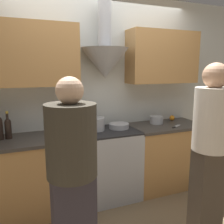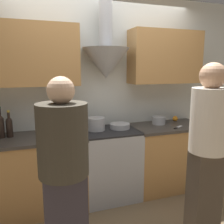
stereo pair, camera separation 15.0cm
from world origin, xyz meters
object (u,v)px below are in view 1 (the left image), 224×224
object	(u,v)px
saucepan	(156,120)
person_foreground_right	(210,148)
stove_range	(109,163)
orange_fruit	(172,118)
stock_pot	(96,124)
wine_bottle_5	(8,127)
mixing_bowl	(119,126)
person_foreground_left	(72,177)

from	to	relation	value
saucepan	person_foreground_right	bearing A→B (deg)	-100.67
stove_range	orange_fruit	xyz separation A→B (m)	(1.08, 0.18, 0.48)
stock_pot	orange_fruit	distance (m)	1.24
wine_bottle_5	mixing_bowl	bearing A→B (deg)	-1.76
mixing_bowl	saucepan	distance (m)	0.60
stock_pot	stove_range	bearing A→B (deg)	-20.05
orange_fruit	saucepan	world-z (taller)	saucepan
wine_bottle_5	saucepan	world-z (taller)	wine_bottle_5
mixing_bowl	orange_fruit	size ratio (longest dim) A/B	3.36
stock_pot	saucepan	world-z (taller)	stock_pot
stove_range	saucepan	size ratio (longest dim) A/B	4.78
stove_range	person_foreground_left	bearing A→B (deg)	-123.10
stove_range	person_foreground_right	distance (m)	1.36
wine_bottle_5	person_foreground_left	bearing A→B (deg)	-69.23
stove_range	stock_pot	world-z (taller)	stock_pot
mixing_bowl	person_foreground_right	size ratio (longest dim) A/B	0.15
stove_range	mixing_bowl	bearing A→B (deg)	15.19
stock_pot	person_foreground_right	size ratio (longest dim) A/B	0.13
stock_pot	orange_fruit	world-z (taller)	stock_pot
person_foreground_right	wine_bottle_5	bearing A→B (deg)	143.77
stove_range	stock_pot	distance (m)	0.55
stock_pot	orange_fruit	size ratio (longest dim) A/B	2.90
stove_range	saucepan	world-z (taller)	saucepan
wine_bottle_5	person_foreground_right	size ratio (longest dim) A/B	0.18
wine_bottle_5	person_foreground_right	xyz separation A→B (m)	(1.68, -1.23, -0.06)
orange_fruit	person_foreground_right	distance (m)	1.44
saucepan	wine_bottle_5	bearing A→B (deg)	-179.68
wine_bottle_5	person_foreground_left	distance (m)	1.26
mixing_bowl	stock_pot	bearing A→B (deg)	177.32
stove_range	person_foreground_right	xyz separation A→B (m)	(0.52, -1.15, 0.50)
stove_range	mixing_bowl	world-z (taller)	mixing_bowl
mixing_bowl	person_foreground_left	bearing A→B (deg)	-127.43
stock_pot	orange_fruit	xyz separation A→B (m)	(1.24, 0.12, -0.04)
person_foreground_left	person_foreground_right	bearing A→B (deg)	-2.50
orange_fruit	person_foreground_left	bearing A→B (deg)	-144.67
mixing_bowl	wine_bottle_5	bearing A→B (deg)	178.24
wine_bottle_5	stock_pot	xyz separation A→B (m)	(1.00, -0.03, -0.04)
wine_bottle_5	stock_pot	bearing A→B (deg)	-1.47
wine_bottle_5	stock_pot	world-z (taller)	wine_bottle_5
mixing_bowl	orange_fruit	world-z (taller)	orange_fruit
person_foreground_right	stock_pot	bearing A→B (deg)	119.35
saucepan	person_foreground_right	size ratio (longest dim) A/B	0.11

